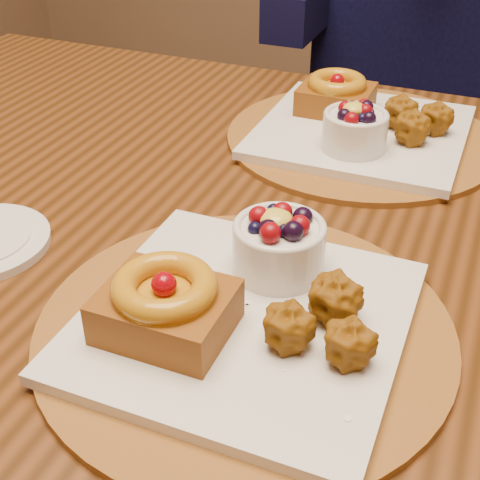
% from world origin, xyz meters
% --- Properties ---
extents(dining_table, '(1.60, 0.90, 0.76)m').
position_xyz_m(dining_table, '(0.11, -0.01, 0.68)').
color(dining_table, '#371D0A').
rests_on(dining_table, ground).
extents(place_setting_near, '(0.38, 0.38, 0.09)m').
position_xyz_m(place_setting_near, '(0.11, -0.22, 0.78)').
color(place_setting_near, brown).
rests_on(place_setting_near, dining_table).
extents(place_setting_far, '(0.38, 0.38, 0.08)m').
position_xyz_m(place_setting_far, '(0.11, 0.21, 0.78)').
color(place_setting_far, brown).
rests_on(place_setting_far, dining_table).
extents(chair_far, '(0.39, 0.39, 0.80)m').
position_xyz_m(chair_far, '(0.10, 0.72, 0.45)').
color(chair_far, black).
rests_on(chair_far, ground).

